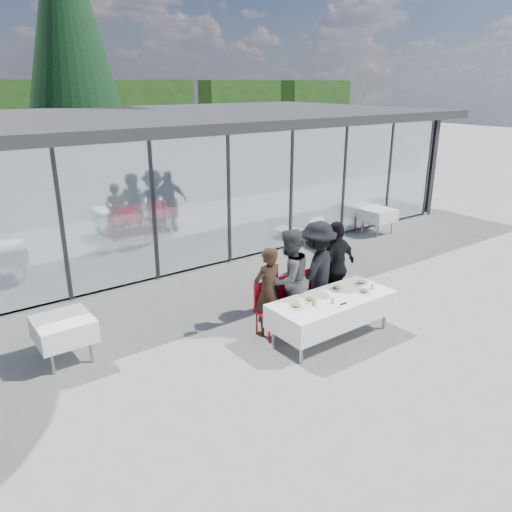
# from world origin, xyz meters

# --- Properties ---
(ground) EXTENTS (90.00, 90.00, 0.00)m
(ground) POSITION_xyz_m (0.00, 0.00, 0.00)
(ground) COLOR gray
(ground) RESTS_ON ground
(pavilion) EXTENTS (14.80, 8.80, 3.44)m
(pavilion) POSITION_xyz_m (2.00, 8.16, 2.15)
(pavilion) COLOR gray
(pavilion) RESTS_ON ground
(dining_table) EXTENTS (2.26, 0.96, 0.75)m
(dining_table) POSITION_xyz_m (0.35, -0.22, 0.54)
(dining_table) COLOR white
(dining_table) RESTS_ON ground
(diner_a) EXTENTS (0.60, 0.60, 1.62)m
(diner_a) POSITION_xyz_m (-0.47, 0.54, 0.81)
(diner_a) COLOR #332216
(diner_a) RESTS_ON ground
(diner_chair_a) EXTENTS (0.44, 0.44, 0.97)m
(diner_chair_a) POSITION_xyz_m (-0.47, 0.53, 0.54)
(diner_chair_a) COLOR red
(diner_chair_a) RESTS_ON ground
(diner_b) EXTENTS (1.00, 1.00, 1.85)m
(diner_b) POSITION_xyz_m (0.01, 0.54, 0.93)
(diner_b) COLOR #474747
(diner_b) RESTS_ON ground
(diner_chair_b) EXTENTS (0.44, 0.44, 0.97)m
(diner_chair_b) POSITION_xyz_m (0.01, 0.53, 0.54)
(diner_chair_b) COLOR red
(diner_chair_b) RESTS_ON ground
(diner_c) EXTENTS (1.51, 1.51, 1.88)m
(diner_c) POSITION_xyz_m (0.69, 0.54, 0.94)
(diner_c) COLOR black
(diner_c) RESTS_ON ground
(diner_chair_c) EXTENTS (0.44, 0.44, 0.97)m
(diner_chair_c) POSITION_xyz_m (0.69, 0.53, 0.54)
(diner_chair_c) COLOR red
(diner_chair_c) RESTS_ON ground
(diner_d) EXTENTS (1.19, 1.19, 1.81)m
(diner_d) POSITION_xyz_m (1.18, 0.54, 0.90)
(diner_d) COLOR black
(diner_d) RESTS_ON ground
(diner_chair_d) EXTENTS (0.44, 0.44, 0.97)m
(diner_chair_d) POSITION_xyz_m (1.18, 0.53, 0.54)
(diner_chair_d) COLOR red
(diner_chair_d) RESTS_ON ground
(plate_a) EXTENTS (0.27, 0.27, 0.07)m
(plate_a) POSITION_xyz_m (-0.40, -0.14, 0.78)
(plate_a) COLOR silver
(plate_a) RESTS_ON dining_table
(plate_b) EXTENTS (0.27, 0.27, 0.07)m
(plate_b) POSITION_xyz_m (-0.04, -0.09, 0.78)
(plate_b) COLOR silver
(plate_b) RESTS_ON dining_table
(plate_c) EXTENTS (0.27, 0.27, 0.07)m
(plate_c) POSITION_xyz_m (0.69, -0.01, 0.78)
(plate_c) COLOR silver
(plate_c) RESTS_ON dining_table
(plate_d) EXTENTS (0.27, 0.27, 0.07)m
(plate_d) POSITION_xyz_m (1.22, -0.09, 0.78)
(plate_d) COLOR silver
(plate_d) RESTS_ON dining_table
(plate_extra) EXTENTS (0.27, 0.27, 0.07)m
(plate_extra) POSITION_xyz_m (0.95, -0.39, 0.78)
(plate_extra) COLOR silver
(plate_extra) RESTS_ON dining_table
(juice_bottle) EXTENTS (0.06, 0.06, 0.14)m
(juice_bottle) POSITION_xyz_m (-0.13, -0.28, 0.82)
(juice_bottle) COLOR #9DC351
(juice_bottle) RESTS_ON dining_table
(drinking_glasses) EXTENTS (1.08, 0.09, 0.10)m
(drinking_glasses) POSITION_xyz_m (0.69, -0.37, 0.80)
(drinking_glasses) COLOR silver
(drinking_glasses) RESTS_ON dining_table
(folded_eyeglasses) EXTENTS (0.14, 0.03, 0.01)m
(folded_eyeglasses) POSITION_xyz_m (0.32, -0.52, 0.76)
(folded_eyeglasses) COLOR black
(folded_eyeglasses) RESTS_ON dining_table
(spare_table_left) EXTENTS (0.86, 0.86, 0.74)m
(spare_table_left) POSITION_xyz_m (-3.62, 1.74, 0.55)
(spare_table_left) COLOR white
(spare_table_left) RESTS_ON ground
(spare_table_right) EXTENTS (0.86, 0.86, 0.74)m
(spare_table_right) POSITION_xyz_m (5.97, 3.57, 0.55)
(spare_table_right) COLOR white
(spare_table_right) RESTS_ON ground
(spare_chair_a) EXTENTS (0.62, 0.62, 0.97)m
(spare_chair_a) POSITION_xyz_m (5.61, 4.24, 0.54)
(spare_chair_a) COLOR red
(spare_chair_a) RESTS_ON ground
(spare_chair_b) EXTENTS (0.60, 0.60, 0.97)m
(spare_chair_b) POSITION_xyz_m (5.73, 4.26, 0.54)
(spare_chair_b) COLOR red
(spare_chair_b) RESTS_ON ground
(lounger) EXTENTS (0.89, 1.43, 0.72)m
(lounger) POSITION_xyz_m (3.73, 3.56, 0.26)
(lounger) COLOR white
(lounger) RESTS_ON ground
(conifer_tree) EXTENTS (4.00, 4.00, 10.50)m
(conifer_tree) POSITION_xyz_m (0.50, 13.00, 5.99)
(conifer_tree) COLOR #382316
(conifer_tree) RESTS_ON ground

